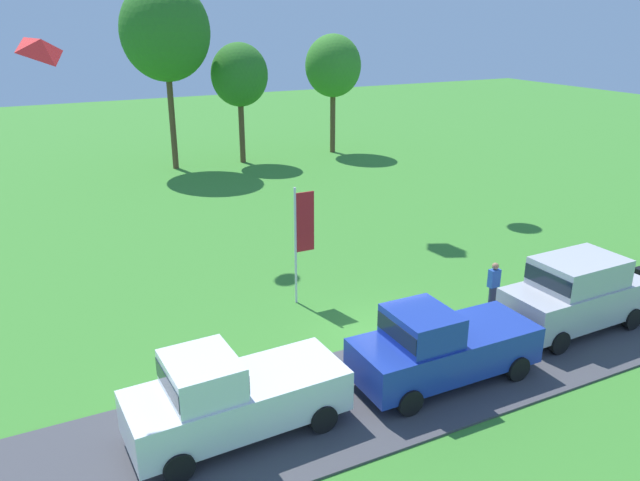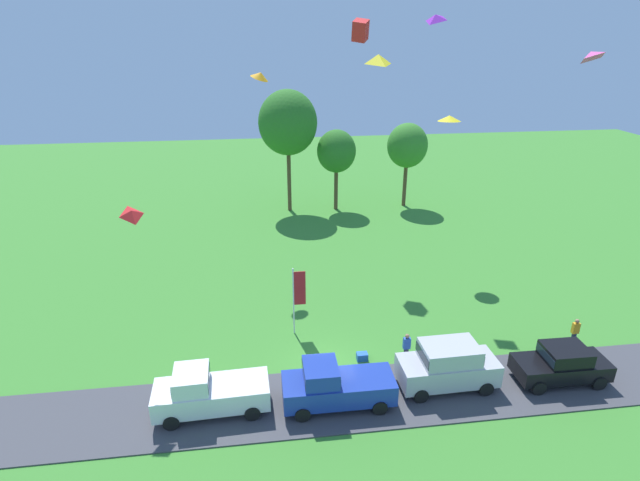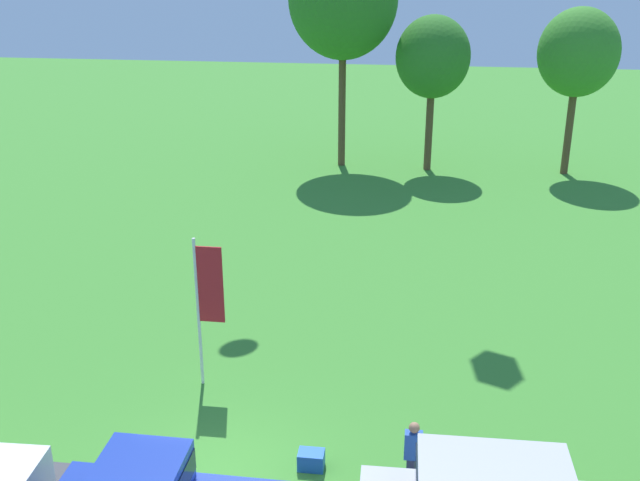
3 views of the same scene
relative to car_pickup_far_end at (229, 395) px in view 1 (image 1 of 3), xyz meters
name	(u,v)px [view 1 (image 1 of 3)]	position (x,y,z in m)	size (l,w,h in m)	color
ground_plane	(388,339)	(5.68, 2.21, -1.11)	(120.00, 120.00, 0.00)	#3D842D
pavement_strip	(433,375)	(5.68, -0.01, -1.08)	(36.00, 4.40, 0.06)	#424247
car_pickup_far_end	(229,395)	(0.00, 0.00, 0.00)	(5.07, 2.19, 2.14)	white
car_pickup_by_flagpole	(439,345)	(5.58, -0.30, 0.00)	(5.01, 2.07, 2.14)	#1E389E
car_suv_near_entrance	(576,291)	(11.06, 0.23, 0.19)	(4.64, 2.12, 2.28)	#B7B7BC
person_beside_suv	(493,287)	(9.70, 2.29, -0.23)	(0.36, 0.24, 1.71)	#2D334C
tree_center_back	(165,32)	(5.67, 26.85, 7.07)	(5.25, 5.25, 11.09)	brown
tree_lone_near	(239,75)	(10.04, 26.58, 4.43)	(3.57, 3.57, 7.54)	brown
tree_left_of_center	(333,66)	(16.78, 26.75, 4.73)	(3.76, 3.76, 7.95)	brown
flag_banner	(302,230)	(4.54, 5.78, 1.43)	(0.71, 0.08, 4.01)	silver
cooler_box	(428,313)	(7.55, 2.81, -0.91)	(0.56, 0.40, 0.40)	blue
kite_diamond_high_right	(42,46)	(-2.66, 2.61, 7.44)	(0.74, 0.86, 0.28)	red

